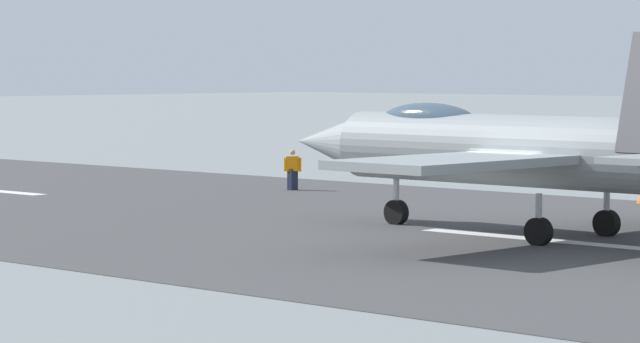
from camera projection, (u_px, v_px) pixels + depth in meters
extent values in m
plane|color=gray|center=(516.00, 238.00, 44.15)|extent=(400.00, 400.00, 0.00)
cube|color=#444444|center=(516.00, 238.00, 44.15)|extent=(240.00, 26.00, 0.02)
cube|color=white|center=(541.00, 240.00, 43.57)|extent=(8.00, 0.70, 0.00)
cylinder|color=gray|center=(521.00, 151.00, 44.46)|extent=(12.22, 2.28, 2.03)
cone|color=gray|center=(329.00, 142.00, 49.68)|extent=(2.85, 1.78, 1.72)
ellipsoid|color=#3F5160|center=(428.00, 121.00, 46.81)|extent=(3.62, 1.17, 1.10)
cube|color=gray|center=(453.00, 162.00, 40.74)|extent=(3.53, 6.53, 0.24)
cube|color=gray|center=(635.00, 150.00, 46.81)|extent=(3.53, 6.53, 0.24)
cylinder|color=silver|center=(396.00, 202.00, 47.84)|extent=(0.18, 0.18, 1.40)
cylinder|color=black|center=(396.00, 212.00, 47.86)|extent=(0.77, 0.32, 0.76)
cylinder|color=silver|center=(539.00, 220.00, 42.18)|extent=(0.18, 0.18, 1.40)
cylinder|color=black|center=(539.00, 232.00, 42.20)|extent=(0.77, 0.32, 0.76)
cylinder|color=silver|center=(607.00, 212.00, 44.46)|extent=(0.18, 0.18, 1.40)
cylinder|color=black|center=(607.00, 223.00, 44.49)|extent=(0.77, 0.32, 0.76)
cube|color=#1E2338|center=(293.00, 180.00, 61.40)|extent=(0.24, 0.36, 0.85)
cube|color=orange|center=(293.00, 164.00, 61.36)|extent=(0.52, 0.47, 0.57)
sphere|color=tan|center=(293.00, 152.00, 61.33)|extent=(0.22, 0.22, 0.22)
cylinder|color=orange|center=(285.00, 164.00, 61.42)|extent=(0.10, 0.10, 0.54)
cylinder|color=orange|center=(300.00, 165.00, 61.31)|extent=(0.10, 0.10, 0.54)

